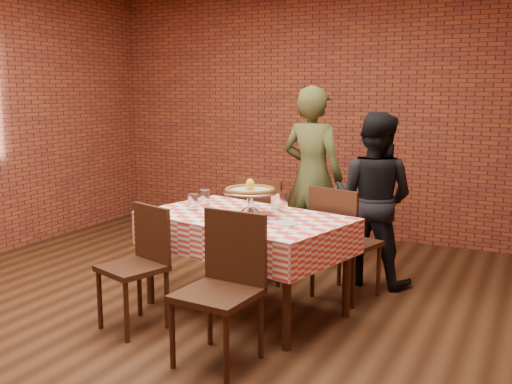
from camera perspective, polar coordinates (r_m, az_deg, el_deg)
ground at (r=4.56m, az=-6.76°, el=-12.12°), size 6.00×6.00×0.00m
back_wall at (r=6.93m, az=6.68°, el=7.77°), size 5.50×0.00×5.50m
table at (r=4.59m, az=-1.07°, el=-6.92°), size 1.69×1.24×0.75m
tablecloth at (r=4.52m, az=-1.08°, el=-3.86°), size 1.74×1.28×0.26m
pizza_stand at (r=4.45m, az=-0.57°, el=-1.13°), size 0.49×0.49×0.19m
pizza at (r=4.44m, az=-0.57°, el=0.13°), size 0.45×0.45×0.03m
lemon at (r=4.43m, az=-0.57°, el=0.75°), size 0.08×0.08×0.09m
water_glass_left at (r=4.69m, az=-6.11°, el=-0.96°), size 0.10×0.10×0.13m
water_glass_right at (r=4.88m, az=-4.96°, el=-0.53°), size 0.10×0.10×0.13m
side_plate at (r=4.19m, az=2.91°, el=-3.07°), size 0.21×0.21×0.01m
sweetener_packet_a at (r=3.99m, az=3.24°, el=-3.79°), size 0.05×0.04×0.00m
sweetener_packet_b at (r=4.03m, az=4.56°, el=-3.69°), size 0.06×0.05×0.00m
condiment_caddy at (r=4.65m, az=2.27°, el=-0.92°), size 0.13×0.12×0.15m
chair_near_left at (r=4.31m, az=-11.89°, el=-7.36°), size 0.51×0.51×0.88m
chair_near_right at (r=3.70m, az=-3.80°, el=-9.58°), size 0.49×0.49×0.94m
chair_far_left at (r=5.35m, az=1.49°, el=-3.46°), size 0.50×0.50×0.93m
chair_far_right at (r=4.91m, az=8.74°, el=-4.78°), size 0.56×0.56×0.93m
diner_olive at (r=5.71m, az=5.48°, el=1.47°), size 0.69×0.51×1.74m
diner_black at (r=5.25m, az=11.30°, el=-0.66°), size 0.79×0.64×1.51m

